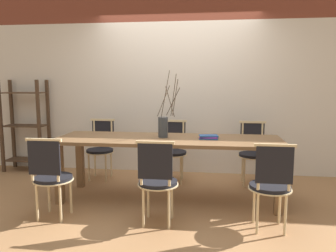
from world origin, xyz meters
The scene contains 12 objects.
ground_plane centered at (0.00, 0.00, 0.00)m, with size 16.00×16.00×0.00m, color #9E7047.
wall_rear centered at (0.00, 1.29, 1.60)m, with size 12.00×0.06×3.20m.
dining_table centered at (0.00, 0.00, 0.67)m, with size 2.75×0.85×0.77m.
chair_near_leftend centered at (-1.14, -0.76, 0.49)m, with size 0.42×0.42×0.90m.
chair_near_left centered at (-0.01, -0.76, 0.49)m, with size 0.42×0.42×0.90m.
chair_near_center centered at (1.10, -0.76, 0.49)m, with size 0.42×0.42×0.90m.
chair_far_leftend centered at (-1.12, 0.76, 0.49)m, with size 0.42×0.42×0.90m.
chair_far_left centered at (-0.02, 0.76, 0.49)m, with size 0.42×0.42×0.90m.
chair_far_center centered at (1.12, 0.76, 0.49)m, with size 0.42×0.42×0.90m.
vase_centerpiece centered at (-0.07, 0.06, 0.92)m, with size 0.30×0.35×0.82m.
book_stack centered at (0.49, 0.02, 0.79)m, with size 0.24×0.20×0.04m.
shelving_rack centered at (-2.49, 1.04, 0.74)m, with size 0.69×0.35×1.49m.
Camera 1 is at (0.50, -3.92, 1.46)m, focal length 35.00 mm.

